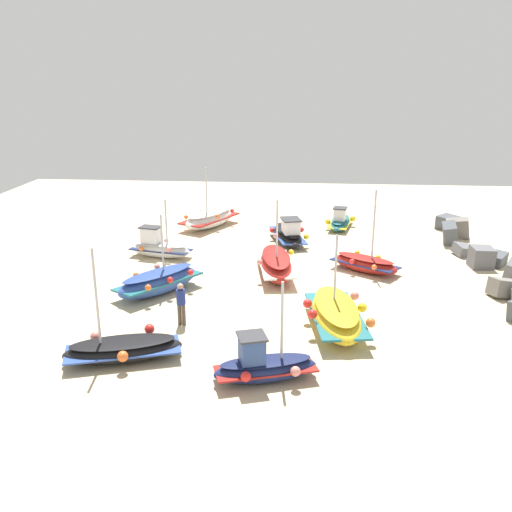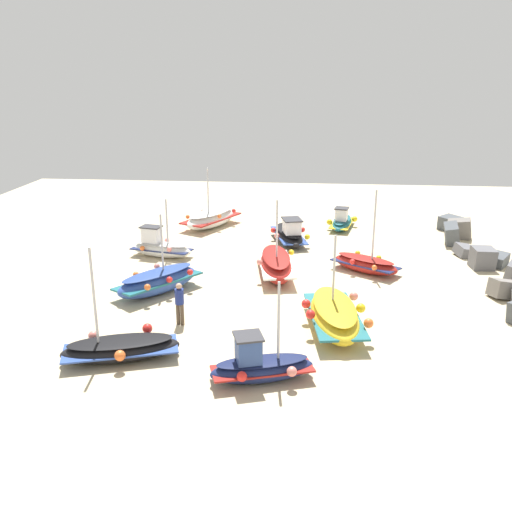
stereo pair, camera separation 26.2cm
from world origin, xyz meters
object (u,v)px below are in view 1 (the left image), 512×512
object	(u,v)px
fishing_boat_1	(123,349)
fishing_boat_7	(264,366)
fishing_boat_3	(288,234)
fishing_boat_6	(158,281)
person_walking	(181,301)
fishing_boat_9	(340,221)
fishing_boat_4	(209,218)
fishing_boat_5	(160,247)
fishing_boat_8	(365,263)
fishing_boat_2	(276,264)
fishing_boat_0	(336,315)

from	to	relation	value
fishing_boat_1	fishing_boat_7	world-z (taller)	fishing_boat_1
fishing_boat_1	fishing_boat_3	xyz separation A→B (m)	(-13.23, 4.78, 0.11)
fishing_boat_6	person_walking	xyz separation A→B (m)	(2.90, 1.57, 0.38)
fishing_boat_1	person_walking	xyz separation A→B (m)	(-2.69, 1.29, 0.53)
fishing_boat_9	fishing_boat_4	bearing A→B (deg)	-74.96
fishing_boat_7	fishing_boat_3	bearing A→B (deg)	-108.74
person_walking	fishing_boat_7	bearing A→B (deg)	52.61
fishing_boat_6	fishing_boat_9	xyz separation A→B (m)	(-10.85, 8.00, -0.13)
fishing_boat_4	fishing_boat_9	world-z (taller)	fishing_boat_4
fishing_boat_5	fishing_boat_8	size ratio (longest dim) A/B	0.84
fishing_boat_8	fishing_boat_2	bearing A→B (deg)	46.68
fishing_boat_5	fishing_boat_7	size ratio (longest dim) A/B	1.00
fishing_boat_0	fishing_boat_5	size ratio (longest dim) A/B	1.35
fishing_boat_9	fishing_boat_0	bearing A→B (deg)	7.92
fishing_boat_4	fishing_boat_7	distance (m)	17.47
fishing_boat_8	person_walking	xyz separation A→B (m)	(6.26, -7.11, 0.51)
fishing_boat_1	fishing_boat_4	xyz separation A→B (m)	(-16.04, 0.10, 0.14)
fishing_boat_1	fishing_boat_9	size ratio (longest dim) A/B	1.20
fishing_boat_6	person_walking	size ratio (longest dim) A/B	2.44
fishing_boat_3	fishing_boat_4	world-z (taller)	fishing_boat_4
fishing_boat_1	person_walking	bearing A→B (deg)	46.91
fishing_boat_2	fishing_boat_6	distance (m)	5.28
fishing_boat_0	fishing_boat_4	bearing A→B (deg)	-161.12
fishing_boat_6	fishing_boat_9	distance (m)	13.49
fishing_boat_1	fishing_boat_7	xyz separation A→B (m)	(0.87, 4.49, 0.10)
fishing_boat_9	person_walking	size ratio (longest dim) A/B	2.04
fishing_boat_9	fishing_boat_3	bearing A→B (deg)	-30.54
person_walking	fishing_boat_3	bearing A→B (deg)	172.38
fishing_boat_5	fishing_boat_8	world-z (taller)	fishing_boat_8
fishing_boat_5	fishing_boat_8	bearing A→B (deg)	-175.37
fishing_boat_5	fishing_boat_7	xyz separation A→B (m)	(11.14, 5.90, -0.01)
fishing_boat_4	person_walking	xyz separation A→B (m)	(13.35, 1.19, 0.38)
fishing_boat_6	fishing_boat_8	xyz separation A→B (m)	(-3.36, 8.68, -0.13)
fishing_boat_5	fishing_boat_0	bearing A→B (deg)	150.02
fishing_boat_7	fishing_boat_8	world-z (taller)	fishing_boat_8
fishing_boat_7	fishing_boat_8	xyz separation A→B (m)	(-9.83, 3.91, -0.08)
fishing_boat_1	fishing_boat_2	size ratio (longest dim) A/B	0.93
person_walking	fishing_boat_8	bearing A→B (deg)	142.10
fishing_boat_4	fishing_boat_8	size ratio (longest dim) A/B	1.11
fishing_boat_1	fishing_boat_9	distance (m)	18.17
fishing_boat_4	fishing_boat_9	xyz separation A→B (m)	(-0.41, 7.62, -0.13)
fishing_boat_8	fishing_boat_7	bearing A→B (deg)	102.49
fishing_boat_1	person_walking	distance (m)	3.03
fishing_boat_2	fishing_boat_4	world-z (taller)	fishing_boat_4
fishing_boat_8	fishing_boat_9	distance (m)	7.52
fishing_boat_6	fishing_boat_7	xyz separation A→B (m)	(6.46, 4.77, -0.04)
fishing_boat_1	fishing_boat_2	distance (m)	9.18
fishing_boat_4	fishing_boat_9	bearing A→B (deg)	-59.31
fishing_boat_4	fishing_boat_2	bearing A→B (deg)	-124.10
fishing_boat_1	fishing_boat_8	xyz separation A→B (m)	(-8.95, 8.40, 0.02)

